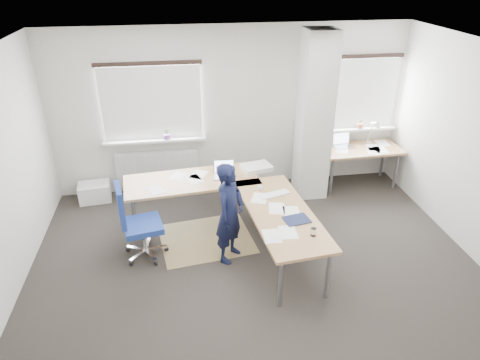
{
  "coord_description": "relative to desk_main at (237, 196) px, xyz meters",
  "views": [
    {
      "loc": [
        -0.9,
        -4.4,
        3.72
      ],
      "look_at": [
        -0.09,
        0.9,
        0.9
      ],
      "focal_mm": 32.0,
      "sensor_mm": 36.0,
      "label": 1
    }
  ],
  "objects": [
    {
      "name": "ground",
      "position": [
        0.15,
        -0.83,
        -0.69
      ],
      "size": [
        6.0,
        6.0,
        0.0
      ],
      "primitive_type": "plane",
      "color": "#272320",
      "rests_on": "ground"
    },
    {
      "name": "room_shell",
      "position": [
        0.33,
        -0.37,
        1.05
      ],
      "size": [
        6.04,
        5.04,
        2.82
      ],
      "color": "beige",
      "rests_on": "ground"
    },
    {
      "name": "floor_mat",
      "position": [
        -0.46,
        -0.01,
        -0.69
      ],
      "size": [
        1.45,
        1.27,
        0.01
      ],
      "primitive_type": "cube",
      "rotation": [
        0.0,
        0.0,
        0.14
      ],
      "color": "olive",
      "rests_on": "ground"
    },
    {
      "name": "white_crate",
      "position": [
        -2.24,
        1.42,
        -0.54
      ],
      "size": [
        0.55,
        0.42,
        0.31
      ],
      "primitive_type": "cube",
      "rotation": [
        0.0,
        0.0,
        0.11
      ],
      "color": "white",
      "rests_on": "ground"
    },
    {
      "name": "desk_main",
      "position": [
        0.0,
        0.0,
        0.0
      ],
      "size": [
        2.65,
        2.63,
        0.96
      ],
      "rotation": [
        0.0,
        0.0,
        0.1
      ],
      "color": "#9C6F43",
      "rests_on": "ground"
    },
    {
      "name": "desk_side",
      "position": [
        2.39,
        1.28,
        -0.01
      ],
      "size": [
        1.42,
        0.74,
        1.22
      ],
      "rotation": [
        0.0,
        0.0,
        0.03
      ],
      "color": "#9C6F43",
      "rests_on": "ground"
    },
    {
      "name": "task_chair",
      "position": [
        -1.36,
        -0.28,
        -0.38
      ],
      "size": [
        0.63,
        0.62,
        1.14
      ],
      "rotation": [
        0.0,
        0.0,
        0.2
      ],
      "color": "navy",
      "rests_on": "ground"
    },
    {
      "name": "person",
      "position": [
        -0.16,
        -0.48,
        0.02
      ],
      "size": [
        0.58,
        0.62,
        1.43
      ],
      "primitive_type": "imported",
      "rotation": [
        0.0,
        0.0,
        0.96
      ],
      "color": "black",
      "rests_on": "ground"
    }
  ]
}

